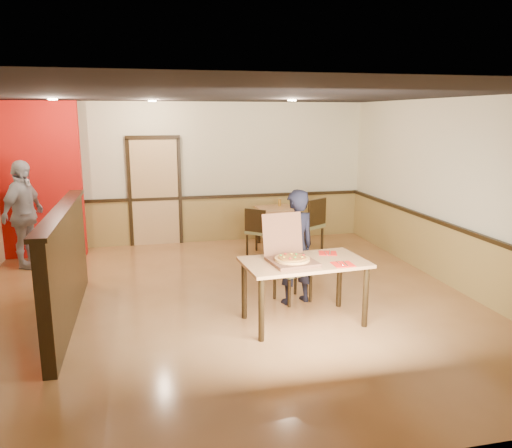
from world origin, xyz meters
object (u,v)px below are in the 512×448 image
Objects in this scene: diner at (295,247)px; side_table at (276,217)px; condiment at (280,203)px; diner_chair at (290,266)px; side_chair_right at (310,223)px; pizza_box at (290,256)px; main_table at (304,269)px; side_chair_left at (259,229)px; passerby at (24,215)px.

side_table is at bearing -114.56° from diner.
diner_chair is at bearing -102.71° from condiment.
diner is (-1.05, -2.43, 0.23)m from side_chair_right.
side_chair_right is 0.65× the size of diner.
pizza_box is 4.71× the size of condiment.
main_table is 0.99× the size of diner.
diner_chair is 0.85× the size of side_chair_right.
diner reaches higher than side_chair_left.
passerby is (-3.86, 3.27, 0.22)m from main_table.
condiment is (0.66, 3.20, 0.04)m from diner.
diner_chair is at bearing -101.31° from side_table.
passerby reaches higher than diner.
pizza_box is at bearing 53.68° from diner.
condiment reaches higher than side_chair_left.
diner is at bearing 34.06° from side_chair_right.
diner is (0.03, -0.14, 0.31)m from diner_chair.
passerby is 4.93m from pizza_box.
diner is (0.09, 0.67, 0.10)m from main_table.
main_table is at bearing 37.17° from side_chair_right.
condiment reaches higher than side_table.
pizza_box is at bearing -125.36° from diner_chair.
pizza_box is 3.99m from condiment.
side_chair_right is at bearing 59.68° from pizza_box.
side_chair_right is 2.66m from diner.
diner_chair is at bearing -101.38° from passerby.
side_chair_right is 1.52× the size of pizza_box.
diner_chair reaches higher than main_table.
diner_chair is at bearing 32.22° from side_chair_right.
diner reaches higher than main_table.
side_chair_left reaches higher than main_table.
diner_chair is 0.55× the size of diner.
diner is 4.73m from passerby.
side_chair_right is 0.90m from condiment.
pizza_box is (-1.32, -3.12, 0.31)m from side_chair_right.
side_chair_right is at bearing -51.35° from side_table.
passerby is (-4.01, 0.15, 0.43)m from side_chair_left.
diner_chair is 2.97m from side_table.
side_table is at bearing 70.12° from pizza_box.
condiment is at bearing -87.54° from side_chair_left.
diner is at bearing 129.83° from side_chair_left.
side_chair_left is 0.78m from side_table.
passerby is (-5.00, 0.16, 0.35)m from side_chair_right.
diner is at bearing 77.24° from main_table.
passerby is at bearing -172.58° from condiment.
diner_chair is 3.15m from condiment.
diner is 3.27m from condiment.
side_table is 1.12× the size of pizza_box.
side_table is at bearing -84.05° from side_chair_right.
side_chair_left is at bearing -71.48° from passerby.
side_chair_right reaches higher than side_table.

